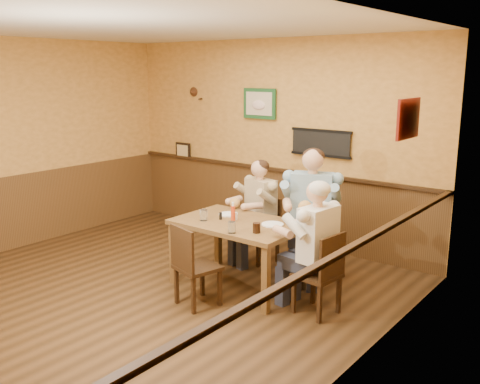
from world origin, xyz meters
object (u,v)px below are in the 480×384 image
object	(u,v)px
chair_back_right	(311,238)
hot_sauce_bottle	(233,213)
dining_table	(239,230)
chair_back_left	(260,230)
cola_tumbler	(257,228)
diner_blue_polo	(312,221)
water_glass_mid	(232,227)
water_glass_left	(204,215)
pepper_shaker	(221,216)
salt_shaker	(236,216)
chair_near_side	(198,265)
diner_tan_shirt	(261,217)
chair_right_end	(317,273)
diner_white_elder	(318,255)

from	to	relation	value
chair_back_right	hot_sauce_bottle	xyz separation A→B (m)	(-0.55, -0.76, 0.37)
dining_table	chair_back_left	bearing A→B (deg)	109.71
chair_back_left	cola_tumbler	xyz separation A→B (m)	(0.68, -1.01, 0.39)
diner_blue_polo	cola_tumbler	xyz separation A→B (m)	(-0.10, -0.93, 0.12)
diner_blue_polo	water_glass_mid	distance (m)	1.14
water_glass_left	pepper_shaker	distance (m)	0.19
cola_tumbler	chair_back_left	bearing A→B (deg)	123.85
chair_back_right	diner_blue_polo	xyz separation A→B (m)	(0.00, 0.00, 0.21)
chair_back_right	salt_shaker	size ratio (longest dim) A/B	11.21
chair_near_side	water_glass_mid	world-z (taller)	water_glass_mid
pepper_shaker	water_glass_left	bearing A→B (deg)	-129.15
pepper_shaker	diner_tan_shirt	bearing A→B (deg)	94.56
diner_tan_shirt	pepper_shaker	size ratio (longest dim) A/B	14.37
cola_tumbler	diner_tan_shirt	bearing A→B (deg)	123.85
chair_back_right	water_glass_left	bearing A→B (deg)	-153.03
dining_table	hot_sauce_bottle	world-z (taller)	hot_sauce_bottle
chair_back_left	chair_back_right	bearing A→B (deg)	10.29
chair_right_end	pepper_shaker	xyz separation A→B (m)	(-1.25, 0.01, 0.37)
water_glass_left	chair_back_right	bearing A→B (deg)	48.13
diner_tan_shirt	water_glass_left	bearing A→B (deg)	-76.87
diner_white_elder	salt_shaker	distance (m)	1.13
chair_right_end	water_glass_mid	xyz separation A→B (m)	(-0.83, -0.30, 0.39)
dining_table	diner_white_elder	xyz separation A→B (m)	(1.03, -0.07, -0.05)
chair_right_end	hot_sauce_bottle	world-z (taller)	hot_sauce_bottle
chair_back_right	diner_white_elder	bearing A→B (deg)	-76.97
salt_shaker	cola_tumbler	bearing A→B (deg)	-28.26
chair_near_side	chair_back_right	bearing A→B (deg)	-96.88
chair_right_end	chair_near_side	size ratio (longest dim) A/B	0.99
water_glass_mid	diner_white_elder	bearing A→B (deg)	20.17
diner_tan_shirt	water_glass_mid	xyz separation A→B (m)	(0.49, -1.18, 0.22)
chair_near_side	diner_tan_shirt	world-z (taller)	diner_tan_shirt
diner_tan_shirt	hot_sauce_bottle	bearing A→B (deg)	-58.67
water_glass_left	water_glass_mid	xyz separation A→B (m)	(0.54, -0.17, -0.00)
diner_tan_shirt	water_glass_left	xyz separation A→B (m)	(-0.05, -1.00, 0.23)
dining_table	chair_near_side	bearing A→B (deg)	-92.82
chair_near_side	diner_tan_shirt	bearing A→B (deg)	-65.97
chair_right_end	cola_tumbler	world-z (taller)	cola_tumbler
pepper_shaker	chair_near_side	bearing A→B (deg)	-72.50
chair_back_left	cola_tumbler	world-z (taller)	cola_tumbler
hot_sauce_bottle	chair_right_end	bearing A→B (deg)	-1.89
chair_right_end	pepper_shaker	world-z (taller)	chair_right_end
pepper_shaker	chair_back_left	bearing A→B (deg)	94.56
chair_right_end	water_glass_mid	world-z (taller)	water_glass_mid
chair_right_end	diner_blue_polo	bearing A→B (deg)	-138.64
water_glass_left	water_glass_mid	distance (m)	0.56
diner_tan_shirt	salt_shaker	size ratio (longest dim) A/B	13.69
chair_back_right	chair_right_end	world-z (taller)	chair_back_right
chair_near_side	diner_blue_polo	xyz separation A→B (m)	(0.52, 1.37, 0.26)
diner_white_elder	water_glass_mid	distance (m)	0.91
chair_back_right	diner_white_elder	xyz separation A→B (m)	(0.54, -0.79, 0.13)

